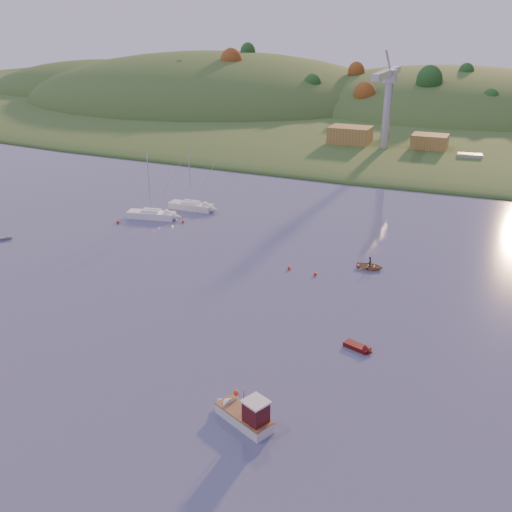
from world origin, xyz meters
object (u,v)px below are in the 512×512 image
at_px(fishing_boat, 241,412).
at_px(canoe, 370,266).
at_px(sailboat_near, 151,214).
at_px(sailboat_far, 191,205).
at_px(grey_dinghy, 6,238).
at_px(red_tender, 362,349).

height_order(fishing_boat, canoe, fishing_boat).
distance_m(fishing_boat, sailboat_near, 60.43).
distance_m(sailboat_near, sailboat_far, 8.61).
height_order(sailboat_far, grey_dinghy, sailboat_far).
bearing_deg(sailboat_far, grey_dinghy, -128.01).
bearing_deg(red_tender, canoe, 119.43).
distance_m(sailboat_near, grey_dinghy, 24.95).
bearing_deg(sailboat_far, canoe, -21.88).
height_order(canoe, red_tender, red_tender).
relative_size(sailboat_far, grey_dinghy, 4.40).
xyz_separation_m(fishing_boat, sailboat_far, (-35.13, 53.49, -0.17)).
bearing_deg(sailboat_near, canoe, -20.96).
bearing_deg(fishing_boat, sailboat_far, -32.50).
bearing_deg(sailboat_far, fishing_boat, -57.43).
xyz_separation_m(fishing_boat, grey_dinghy, (-55.38, 26.90, -0.73)).
relative_size(fishing_boat, grey_dinghy, 2.54).
relative_size(sailboat_near, canoe, 3.18).
bearing_deg(canoe, grey_dinghy, 98.83).
distance_m(fishing_boat, grey_dinghy, 61.57).
xyz_separation_m(sailboat_near, red_tender, (46.60, -29.90, -0.53)).
distance_m(canoe, red_tender, 23.10).
relative_size(sailboat_near, grey_dinghy, 4.44).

